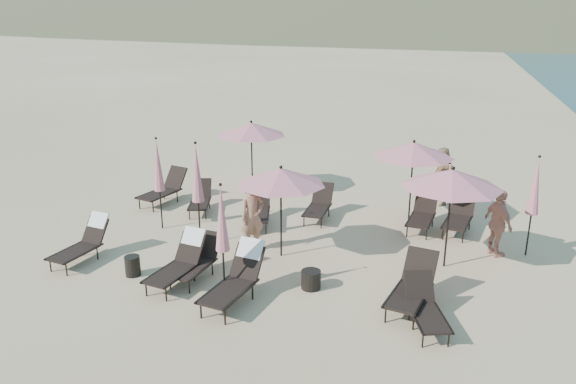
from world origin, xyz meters
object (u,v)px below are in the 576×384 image
(beachgoer_a, at_px, (252,217))
(umbrella_closed_3, at_px, (197,174))
(lounger_7, at_px, (200,199))
(side_table_0, at_px, (133,266))
(lounger_0, at_px, (84,241))
(umbrella_open_2, at_px, (251,129))
(umbrella_closed_1, at_px, (535,187))
(lounger_11, at_px, (459,216))
(lounger_5, at_px, (426,307))
(umbrella_closed_2, at_px, (158,166))
(lounger_2, at_px, (180,261))
(lounger_10, at_px, (422,214))
(umbrella_open_0, at_px, (281,176))
(umbrella_closed_0, at_px, (222,219))
(lounger_3, at_px, (237,277))
(umbrella_open_1, at_px, (452,178))
(lounger_9, at_px, (319,205))
(lounger_6, at_px, (164,189))
(lounger_1, at_px, (197,260))
(side_table_1, at_px, (311,280))
(lounger_4, at_px, (412,286))
(umbrella_open_3, at_px, (414,150))
(lounger_8, at_px, (258,208))
(beachgoer_c, at_px, (498,223))
(beachgoer_b, at_px, (441,177))

(beachgoer_a, bearing_deg, umbrella_closed_3, 130.31)
(lounger_7, relative_size, side_table_0, 3.38)
(lounger_0, xyz_separation_m, umbrella_open_2, (2.21, 6.02, 1.65))
(umbrella_closed_1, distance_m, beachgoer_a, 6.82)
(lounger_11, bearing_deg, lounger_0, -142.89)
(lounger_5, relative_size, umbrella_closed_2, 0.63)
(lounger_2, xyz_separation_m, beachgoer_a, (1.00, 2.05, 0.40))
(lounger_11, xyz_separation_m, umbrella_open_2, (-6.51, 1.72, 1.69))
(lounger_5, distance_m, lounger_10, 5.12)
(lounger_0, relative_size, umbrella_closed_3, 0.63)
(umbrella_open_0, height_order, umbrella_closed_0, umbrella_closed_0)
(umbrella_closed_0, distance_m, side_table_0, 2.87)
(lounger_11, bearing_deg, lounger_3, -120.06)
(umbrella_open_1, bearing_deg, umbrella_closed_1, 31.35)
(lounger_7, height_order, umbrella_closed_1, umbrella_closed_1)
(umbrella_closed_1, bearing_deg, lounger_9, 168.36)
(lounger_0, bearing_deg, lounger_2, 0.90)
(lounger_0, relative_size, lounger_2, 0.96)
(umbrella_open_1, bearing_deg, umbrella_closed_2, 176.88)
(lounger_2, xyz_separation_m, lounger_9, (2.12, 4.67, -0.08))
(lounger_6, bearing_deg, lounger_10, 14.28)
(lounger_1, bearing_deg, umbrella_closed_3, 119.94)
(lounger_3, bearing_deg, lounger_0, 178.34)
(umbrella_open_2, height_order, side_table_1, umbrella_open_2)
(lounger_5, height_order, side_table_1, lounger_5)
(lounger_5, bearing_deg, umbrella_closed_3, 137.84)
(lounger_4, bearing_deg, lounger_7, 159.78)
(lounger_7, distance_m, beachgoer_a, 3.35)
(lounger_1, relative_size, umbrella_open_0, 0.70)
(umbrella_open_3, distance_m, umbrella_closed_1, 3.33)
(umbrella_closed_1, xyz_separation_m, beachgoer_a, (-6.60, -1.50, -0.88))
(umbrella_open_2, bearing_deg, lounger_7, -113.03)
(lounger_2, relative_size, lounger_7, 1.12)
(lounger_4, relative_size, umbrella_closed_1, 0.73)
(lounger_3, bearing_deg, umbrella_open_2, 116.38)
(lounger_11, bearing_deg, lounger_6, -169.14)
(lounger_8, distance_m, umbrella_closed_3, 2.48)
(umbrella_open_2, relative_size, umbrella_closed_1, 0.95)
(umbrella_closed_1, xyz_separation_m, beachgoer_c, (-0.74, -0.21, -0.93))
(lounger_3, bearing_deg, side_table_1, 44.13)
(beachgoer_a, bearing_deg, side_table_1, -88.57)
(lounger_0, bearing_deg, umbrella_closed_1, 26.54)
(beachgoer_b, distance_m, beachgoer_c, 3.82)
(lounger_1, relative_size, lounger_2, 0.91)
(umbrella_open_0, relative_size, umbrella_closed_0, 0.91)
(lounger_3, height_order, lounger_11, lounger_3)
(umbrella_open_1, relative_size, beachgoer_a, 1.36)
(umbrella_closed_0, distance_m, beachgoer_b, 8.49)
(lounger_4, relative_size, umbrella_open_2, 0.77)
(umbrella_open_0, xyz_separation_m, umbrella_open_1, (3.88, 0.45, 0.13))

